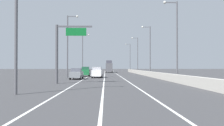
# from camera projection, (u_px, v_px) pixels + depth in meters

# --- Properties ---
(ground_plane) EXTENTS (320.00, 320.00, 0.00)m
(ground_plane) POSITION_uv_depth(u_px,v_px,m) (112.00, 75.00, 66.99)
(ground_plane) COLOR #38383A
(lane_stripe_left) EXTENTS (0.16, 130.00, 0.00)m
(lane_stripe_left) POSITION_uv_depth(u_px,v_px,m) (90.00, 76.00, 57.85)
(lane_stripe_left) COLOR silver
(lane_stripe_left) RESTS_ON ground_plane
(lane_stripe_center) EXTENTS (0.16, 130.00, 0.00)m
(lane_stripe_center) POSITION_uv_depth(u_px,v_px,m) (105.00, 76.00, 57.94)
(lane_stripe_center) COLOR silver
(lane_stripe_center) RESTS_ON ground_plane
(lane_stripe_right) EXTENTS (0.16, 130.00, 0.00)m
(lane_stripe_right) POSITION_uv_depth(u_px,v_px,m) (119.00, 76.00, 58.03)
(lane_stripe_right) COLOR silver
(lane_stripe_right) RESTS_ON ground_plane
(jersey_barrier_right) EXTENTS (0.60, 120.00, 1.10)m
(jersey_barrier_right) POSITION_uv_depth(u_px,v_px,m) (161.00, 76.00, 43.22)
(jersey_barrier_right) COLOR #B2ADA3
(jersey_barrier_right) RESTS_ON ground_plane
(overhead_sign_gantry) EXTENTS (4.68, 0.36, 7.50)m
(overhead_sign_gantry) POSITION_uv_depth(u_px,v_px,m) (63.00, 47.00, 31.46)
(overhead_sign_gantry) COLOR #47474C
(overhead_sign_gantry) RESTS_ON ground_plane
(lamp_post_right_second) EXTENTS (2.14, 0.44, 11.78)m
(lamp_post_right_second) POSITION_uv_depth(u_px,v_px,m) (175.00, 36.00, 36.09)
(lamp_post_right_second) COLOR #4C4C51
(lamp_post_right_second) RESTS_ON ground_plane
(lamp_post_right_third) EXTENTS (2.14, 0.44, 11.78)m
(lamp_post_right_third) POSITION_uv_depth(u_px,v_px,m) (149.00, 48.00, 58.58)
(lamp_post_right_third) COLOR #4C4C51
(lamp_post_right_third) RESTS_ON ground_plane
(lamp_post_right_fourth) EXTENTS (2.14, 0.44, 11.78)m
(lamp_post_right_fourth) POSITION_uv_depth(u_px,v_px,m) (137.00, 53.00, 81.07)
(lamp_post_right_fourth) COLOR #4C4C51
(lamp_post_right_fourth) RESTS_ON ground_plane
(lamp_post_right_fifth) EXTENTS (2.14, 0.44, 11.78)m
(lamp_post_right_fifth) POSITION_uv_depth(u_px,v_px,m) (130.00, 56.00, 103.55)
(lamp_post_right_fifth) COLOR #4C4C51
(lamp_post_right_fifth) RESTS_ON ground_plane
(lamp_post_left_near) EXTENTS (2.14, 0.44, 11.78)m
(lamp_post_left_near) POSITION_uv_depth(u_px,v_px,m) (19.00, 9.00, 19.15)
(lamp_post_left_near) COLOR #4C4C51
(lamp_post_left_near) RESTS_ON ground_plane
(lamp_post_left_mid) EXTENTS (2.14, 0.44, 11.78)m
(lamp_post_left_mid) POSITION_uv_depth(u_px,v_px,m) (69.00, 43.00, 46.13)
(lamp_post_left_mid) COLOR #4C4C51
(lamp_post_left_mid) RESTS_ON ground_plane
(lamp_post_left_far) EXTENTS (2.14, 0.44, 11.78)m
(lamp_post_left_far) POSITION_uv_depth(u_px,v_px,m) (83.00, 51.00, 73.12)
(lamp_post_left_far) COLOR #4C4C51
(lamp_post_left_far) RESTS_ON ground_plane
(car_green_0) EXTENTS (1.81, 4.50, 2.13)m
(car_green_0) POSITION_uv_depth(u_px,v_px,m) (86.00, 72.00, 54.98)
(car_green_0) COLOR #196033
(car_green_0) RESTS_ON ground_plane
(car_gray_1) EXTENTS (1.94, 4.79, 1.91)m
(car_gray_1) POSITION_uv_depth(u_px,v_px,m) (77.00, 74.00, 42.35)
(car_gray_1) COLOR slate
(car_gray_1) RESTS_ON ground_plane
(car_white_2) EXTENTS (2.03, 4.80, 2.10)m
(car_white_2) POSITION_uv_depth(u_px,v_px,m) (97.00, 72.00, 47.89)
(car_white_2) COLOR white
(car_white_2) RESTS_ON ground_plane
(box_truck) EXTENTS (2.54, 8.59, 4.46)m
(box_truck) POSITION_uv_depth(u_px,v_px,m) (109.00, 67.00, 90.22)
(box_truck) COLOR #4C4C51
(box_truck) RESTS_ON ground_plane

